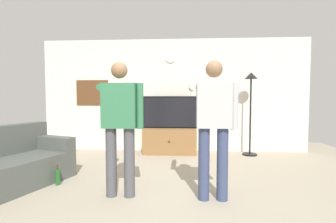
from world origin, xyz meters
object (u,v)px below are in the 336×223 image
(framed_picture, at_px, (92,93))
(person_standing_nearer_couch, at_px, (213,121))
(television, at_px, (170,112))
(side_couch, at_px, (3,167))
(tv_stand, at_px, (170,141))
(beverage_bottle, at_px, (58,177))
(person_standing_nearer_lamp, at_px, (120,120))
(floor_lamp, at_px, (251,96))
(wall_clock, at_px, (171,57))

(framed_picture, bearing_deg, person_standing_nearer_couch, -47.47)
(television, distance_m, side_couch, 3.36)
(television, height_order, person_standing_nearer_couch, person_standing_nearer_couch)
(tv_stand, distance_m, beverage_bottle, 2.68)
(television, bearing_deg, tv_stand, -90.00)
(person_standing_nearer_lamp, xyz_separation_m, person_standing_nearer_couch, (1.19, -0.04, -0.00))
(person_standing_nearer_couch, distance_m, side_couch, 2.98)
(tv_stand, xyz_separation_m, beverage_bottle, (-1.54, -2.19, -0.17))
(floor_lamp, bearing_deg, person_standing_nearer_couch, -114.37)
(framed_picture, bearing_deg, floor_lamp, -5.66)
(framed_picture, bearing_deg, television, -7.33)
(beverage_bottle, bearing_deg, framed_picture, 99.01)
(person_standing_nearer_lamp, bearing_deg, floor_lamp, 46.59)
(tv_stand, bearing_deg, wall_clock, 90.00)
(wall_clock, bearing_deg, framed_picture, 179.85)
(television, bearing_deg, wall_clock, 90.00)
(person_standing_nearer_lamp, relative_size, beverage_bottle, 5.74)
(person_standing_nearer_couch, height_order, side_couch, person_standing_nearer_couch)
(tv_stand, xyz_separation_m, framed_picture, (-1.93, 0.30, 1.13))
(wall_clock, height_order, person_standing_nearer_lamp, wall_clock)
(person_standing_nearer_lamp, relative_size, side_couch, 0.89)
(beverage_bottle, bearing_deg, wall_clock, 58.17)
(side_couch, bearing_deg, floor_lamp, 29.95)
(wall_clock, relative_size, person_standing_nearer_couch, 0.16)
(tv_stand, xyz_separation_m, floor_lamp, (1.81, -0.08, 1.04))
(framed_picture, xyz_separation_m, person_standing_nearer_couch, (2.62, -2.86, -0.42))
(framed_picture, height_order, person_standing_nearer_couch, person_standing_nearer_couch)
(side_couch, bearing_deg, person_standing_nearer_couch, -3.24)
(framed_picture, height_order, floor_lamp, floor_lamp)
(person_standing_nearer_couch, bearing_deg, side_couch, 176.76)
(floor_lamp, bearing_deg, beverage_bottle, -147.75)
(wall_clock, bearing_deg, person_standing_nearer_couch, -76.48)
(television, distance_m, person_standing_nearer_lamp, 2.62)
(television, distance_m, person_standing_nearer_couch, 2.70)
(floor_lamp, bearing_deg, side_couch, -150.05)
(framed_picture, relative_size, person_standing_nearer_lamp, 0.45)
(person_standing_nearer_lamp, bearing_deg, wall_clock, 79.82)
(tv_stand, height_order, framed_picture, framed_picture)
(tv_stand, bearing_deg, person_standing_nearer_couch, -75.01)
(tv_stand, xyz_separation_m, wall_clock, (0.00, 0.29, 1.98))
(television, relative_size, floor_lamp, 0.68)
(framed_picture, distance_m, person_standing_nearer_couch, 3.90)
(person_standing_nearer_lamp, distance_m, beverage_bottle, 1.39)
(floor_lamp, height_order, beverage_bottle, floor_lamp)
(television, relative_size, person_standing_nearer_lamp, 0.73)
(tv_stand, relative_size, person_standing_nearer_lamp, 0.70)
(tv_stand, height_order, beverage_bottle, tv_stand)
(floor_lamp, bearing_deg, television, 176.13)
(tv_stand, xyz_separation_m, side_couch, (-2.22, -2.40, 0.03))
(wall_clock, bearing_deg, beverage_bottle, -121.83)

